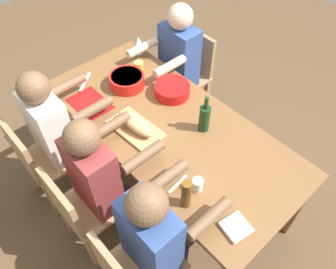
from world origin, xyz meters
TOP-DOWN VIEW (x-y plane):
  - ground_plane at (0.00, 0.00)m, footprint 8.00×8.00m
  - dining_table at (0.00, 0.00)m, footprint 1.99×0.90m
  - diner_near_right at (0.55, -0.59)m, footprint 0.41×0.53m
  - chair_far_left at (-0.55, 0.77)m, footprint 0.40×0.40m
  - diner_far_left at (-0.55, 0.59)m, footprint 0.41×0.53m
  - chair_near_center at (0.00, -0.77)m, footprint 0.40×0.40m
  - diner_near_center at (0.00, -0.59)m, footprint 0.41×0.53m
  - chair_near_left at (-0.55, -0.77)m, footprint 0.40×0.40m
  - diner_near_left at (-0.55, -0.59)m, footprint 0.41×0.53m
  - serving_bowl_salad at (-0.21, 0.24)m, footprint 0.27×0.27m
  - serving_bowl_fruit at (-0.52, 0.04)m, footprint 0.27×0.27m
  - cutting_board at (-0.11, -0.20)m, footprint 0.41×0.24m
  - bread_loaf at (-0.11, -0.20)m, footprint 0.33×0.13m
  - wine_bottle at (0.20, 0.15)m, footprint 0.08×0.08m
  - beer_bottle at (0.53, -0.35)m, footprint 0.06×0.06m
  - wine_glass at (-0.79, 0.38)m, footprint 0.08×0.08m
  - cup_near_right at (0.51, -0.23)m, footprint 0.07×0.07m
  - fork_near_right at (0.41, -0.29)m, footprint 0.03×0.17m
  - cup_far_left at (-0.59, 0.22)m, footprint 0.08×0.08m
  - fork_far_left at (-0.41, 0.29)m, footprint 0.02×0.17m
  - placemat_near_left at (-0.55, -0.29)m, footprint 0.32×0.23m
  - carving_knife at (-0.78, -0.18)m, footprint 0.16×0.19m
  - napkin_stack at (0.83, -0.25)m, footprint 0.16×0.16m

SIDE VIEW (x-z plane):
  - ground_plane at x=0.00m, z-range 0.00..0.00m
  - chair_far_left at x=-0.55m, z-range 0.06..0.91m
  - chair_near_center at x=0.00m, z-range 0.06..0.91m
  - chair_near_left at x=-0.55m, z-range 0.06..0.91m
  - dining_table at x=0.00m, z-range 0.29..1.03m
  - diner_near_right at x=0.55m, z-range 0.10..1.30m
  - diner_far_left at x=-0.55m, z-range 0.10..1.30m
  - diner_near_center at x=0.00m, z-range 0.10..1.30m
  - diner_near_left at x=-0.55m, z-range 0.10..1.30m
  - placemat_near_left at x=-0.55m, z-range 0.74..0.75m
  - fork_near_right at x=0.41m, z-range 0.74..0.75m
  - fork_far_left at x=-0.41m, z-range 0.74..0.75m
  - carving_knife at x=-0.78m, z-range 0.74..0.75m
  - cutting_board at x=-0.11m, z-range 0.74..0.76m
  - napkin_stack at x=0.83m, z-range 0.74..0.76m
  - cup_near_right at x=0.51m, z-range 0.74..0.83m
  - cup_far_left at x=-0.59m, z-range 0.74..0.83m
  - serving_bowl_salad at x=-0.21m, z-range 0.75..0.83m
  - serving_bowl_fruit at x=-0.52m, z-range 0.75..0.85m
  - bread_loaf at x=-0.11m, z-range 0.76..0.85m
  - wine_bottle at x=0.20m, z-range 0.70..0.99m
  - beer_bottle at x=0.53m, z-range 0.74..0.96m
  - wine_glass at x=-0.79m, z-range 0.77..0.94m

